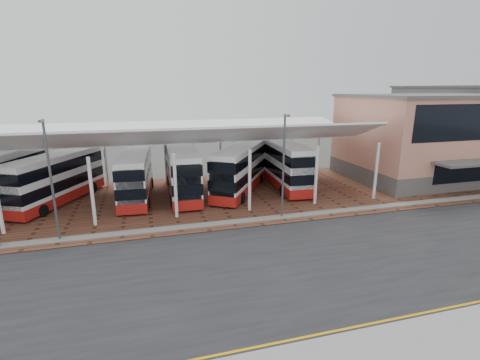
{
  "coord_description": "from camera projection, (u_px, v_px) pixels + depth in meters",
  "views": [
    {
      "loc": [
        -8.11,
        -17.65,
        9.92
      ],
      "look_at": [
        -1.02,
        7.79,
        2.91
      ],
      "focal_mm": 26.0,
      "sensor_mm": 36.0,
      "label": 1
    }
  ],
  "objects": [
    {
      "name": "road",
      "position": [
        297.0,
        264.0,
        20.15
      ],
      "size": [
        120.0,
        14.0,
        0.02
      ],
      "primitive_type": "cube",
      "color": "black",
      "rests_on": "ground"
    },
    {
      "name": "forecourt",
      "position": [
        255.0,
        193.0,
        33.7
      ],
      "size": [
        72.0,
        16.0,
        0.06
      ],
      "primitive_type": "cube",
      "color": "brown",
      "rests_on": "ground"
    },
    {
      "name": "bus_1",
      "position": [
        56.0,
        179.0,
        30.41
      ],
      "size": [
        6.85,
        10.42,
        4.31
      ],
      "rotation": [
        0.0,
        0.0,
        -0.47
      ],
      "color": "white",
      "rests_on": "forecourt"
    },
    {
      "name": "lamp_east",
      "position": [
        284.0,
        164.0,
        26.32
      ],
      "size": [
        0.16,
        0.9,
        8.07
      ],
      "color": "#4F5155",
      "rests_on": "ground"
    },
    {
      "name": "ground",
      "position": [
        291.0,
        257.0,
        21.08
      ],
      "size": [
        140.0,
        140.0,
        0.0
      ],
      "primitive_type": "plane",
      "color": "#434540"
    },
    {
      "name": "north_kerb",
      "position": [
        258.0,
        220.0,
        26.84
      ],
      "size": [
        120.0,
        0.8,
        0.14
      ],
      "primitive_type": "cube",
      "color": "gray",
      "rests_on": "ground"
    },
    {
      "name": "bus_5",
      "position": [
        283.0,
        164.0,
        35.75
      ],
      "size": [
        3.25,
        11.19,
        4.56
      ],
      "rotation": [
        0.0,
        0.0,
        -0.06
      ],
      "color": "white",
      "rests_on": "forecourt"
    },
    {
      "name": "lamp_west",
      "position": [
        51.0,
        178.0,
        22.17
      ],
      "size": [
        0.16,
        0.9,
        8.07
      ],
      "color": "#4F5155",
      "rests_on": "ground"
    },
    {
      "name": "canopy",
      "position": [
        168.0,
        136.0,
        31.01
      ],
      "size": [
        37.0,
        11.63,
        7.07
      ],
      "color": "white",
      "rests_on": "ground"
    },
    {
      "name": "terminal",
      "position": [
        432.0,
        137.0,
        38.82
      ],
      "size": [
        18.4,
        14.4,
        9.25
      ],
      "color": "#575452",
      "rests_on": "ground"
    },
    {
      "name": "bus_4",
      "position": [
        240.0,
        169.0,
        33.68
      ],
      "size": [
        7.9,
        10.47,
        4.46
      ],
      "rotation": [
        0.0,
        0.0,
        -0.57
      ],
      "color": "white",
      "rests_on": "forecourt"
    },
    {
      "name": "bus_3",
      "position": [
        182.0,
        171.0,
        32.77
      ],
      "size": [
        3.03,
        10.97,
        4.49
      ],
      "rotation": [
        0.0,
        0.0,
        -0.04
      ],
      "color": "white",
      "rests_on": "forecourt"
    },
    {
      "name": "yellow_line_near",
      "position": [
        358.0,
        332.0,
        14.56
      ],
      "size": [
        120.0,
        0.12,
        0.01
      ],
      "primitive_type": "cube",
      "color": "#DD9803",
      "rests_on": "road"
    },
    {
      "name": "yellow_line_far",
      "position": [
        354.0,
        327.0,
        14.84
      ],
      "size": [
        120.0,
        0.12,
        0.01
      ],
      "primitive_type": "cube",
      "color": "#DD9803",
      "rests_on": "road"
    },
    {
      "name": "bus_2",
      "position": [
        136.0,
        175.0,
        31.74
      ],
      "size": [
        3.14,
        10.45,
        4.25
      ],
      "rotation": [
        0.0,
        0.0,
        -0.07
      ],
      "color": "white",
      "rests_on": "forecourt"
    }
  ]
}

